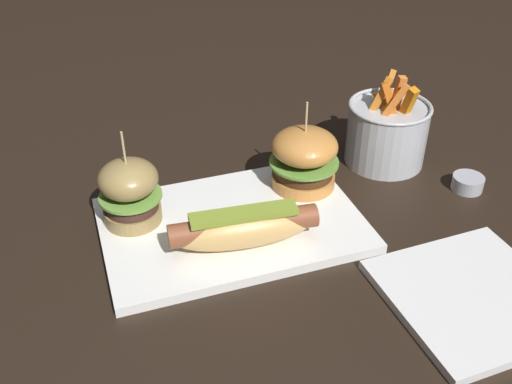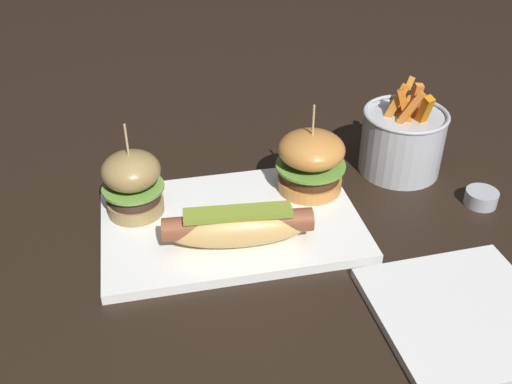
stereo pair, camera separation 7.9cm
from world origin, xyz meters
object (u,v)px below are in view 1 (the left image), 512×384
at_px(hot_dog, 245,228).
at_px(slider_right, 304,158).
at_px(fries_bucket, 387,132).
at_px(sauce_ramekin, 468,182).
at_px(side_plate, 473,296).
at_px(slider_left, 130,191).
at_px(platter_main, 232,225).

xyz_separation_m(hot_dog, slider_right, (0.13, 0.11, 0.02)).
xyz_separation_m(fries_bucket, sauce_ramekin, (0.08, -0.12, -0.04)).
relative_size(fries_bucket, sauce_ramekin, 3.15).
height_order(slider_right, sauce_ramekin, slider_right).
bearing_deg(slider_right, sauce_ramekin, -17.06).
bearing_deg(sauce_ramekin, side_plate, -124.02).
bearing_deg(sauce_ramekin, slider_left, 172.01).
xyz_separation_m(platter_main, side_plate, (0.23, -0.23, -0.00)).
bearing_deg(sauce_ramekin, slider_right, 162.94).
height_order(platter_main, slider_left, slider_left).
relative_size(hot_dog, side_plate, 0.99).
bearing_deg(slider_left, fries_bucket, 6.37).
height_order(slider_right, side_plate, slider_right).
distance_m(platter_main, slider_left, 0.15).
height_order(slider_left, sauce_ramekin, slider_left).
bearing_deg(sauce_ramekin, platter_main, 176.53).
height_order(hot_dog, slider_right, slider_right).
distance_m(hot_dog, slider_right, 0.17).
height_order(hot_dog, side_plate, hot_dog).
bearing_deg(side_plate, hot_dog, 143.13).
height_order(slider_left, side_plate, slider_left).
bearing_deg(side_plate, fries_bucket, 79.66).
bearing_deg(platter_main, slider_left, 159.61).
bearing_deg(platter_main, side_plate, -44.48).
distance_m(slider_left, side_plate, 0.45).
height_order(fries_bucket, sauce_ramekin, fries_bucket).
xyz_separation_m(slider_left, sauce_ramekin, (0.49, -0.07, -0.05)).
xyz_separation_m(platter_main, fries_bucket, (0.29, 0.09, 0.05)).
bearing_deg(sauce_ramekin, hot_dog, -175.04).
xyz_separation_m(sauce_ramekin, side_plate, (-0.14, -0.20, -0.01)).
relative_size(hot_dog, sauce_ramekin, 4.13).
bearing_deg(slider_left, sauce_ramekin, -7.99).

